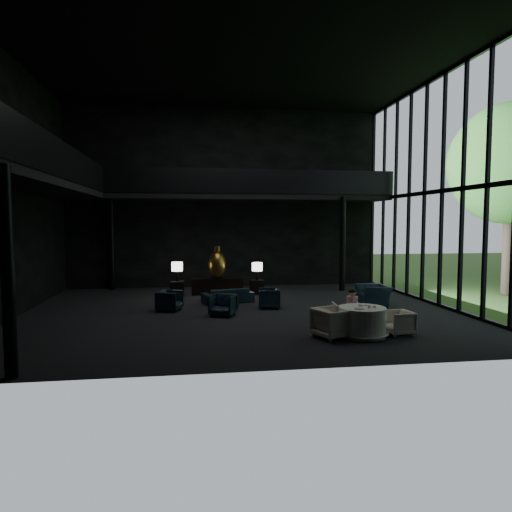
{
  "coord_description": "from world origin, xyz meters",
  "views": [
    {
      "loc": [
        -1.64,
        -14.68,
        2.94
      ],
      "look_at": [
        0.56,
        0.5,
        1.79
      ],
      "focal_mm": 32.0,
      "sensor_mm": 36.0,
      "label": 1
    }
  ],
  "objects": [
    {
      "name": "plate_b",
      "position": [
        2.94,
        -3.43,
        0.76
      ],
      "size": [
        0.27,
        0.27,
        0.01
      ],
      "primitive_type": "cylinder",
      "rotation": [
        0.0,
        0.0,
        -0.39
      ],
      "color": "white",
      "rests_on": "dining_table"
    },
    {
      "name": "lounge_armchair_south",
      "position": [
        -0.64,
        -0.58,
        0.36
      ],
      "size": [
        0.9,
        0.87,
        0.71
      ],
      "primitive_type": "imported",
      "rotation": [
        0.0,
        0.0,
        -0.41
      ],
      "color": "black",
      "rests_on": "floor"
    },
    {
      "name": "dining_table",
      "position": [
        2.73,
        -3.61,
        0.33
      ],
      "size": [
        1.37,
        1.37,
        0.75
      ],
      "color": "white",
      "rests_on": "floor"
    },
    {
      "name": "lounge_armchair_east",
      "position": [
        1.02,
        0.48,
        0.36
      ],
      "size": [
        0.76,
        0.79,
        0.71
      ],
      "primitive_type": "imported",
      "rotation": [
        0.0,
        0.0,
        -1.74
      ],
      "color": "black",
      "rests_on": "floor"
    },
    {
      "name": "railing_left",
      "position": [
        -5.0,
        0.0,
        4.6
      ],
      "size": [
        0.06,
        12.0,
        1.0
      ],
      "primitive_type": "cube",
      "color": "black",
      "rests_on": "mezzanine_left"
    },
    {
      "name": "floor",
      "position": [
        0.0,
        0.0,
        0.0
      ],
      "size": [
        14.0,
        12.0,
        0.02
      ],
      "primitive_type": "cube",
      "color": "black",
      "rests_on": "ground"
    },
    {
      "name": "column_nw",
      "position": [
        -5.0,
        5.7,
        2.0
      ],
      "size": [
        0.24,
        0.24,
        4.0
      ],
      "primitive_type": "cylinder",
      "color": "black",
      "rests_on": "floor"
    },
    {
      "name": "coffee_table",
      "position": [
        -0.5,
        0.71,
        0.19
      ],
      "size": [
        1.07,
        1.07,
        0.39
      ],
      "primitive_type": "cube",
      "rotation": [
        0.0,
        0.0,
        -0.27
      ],
      "color": "black",
      "rests_on": "floor"
    },
    {
      "name": "dining_chair_north",
      "position": [
        2.69,
        -2.57,
        0.37
      ],
      "size": [
        0.79,
        0.75,
        0.73
      ],
      "primitive_type": "imported",
      "rotation": [
        0.0,
        0.0,
        3.02
      ],
      "color": "silver",
      "rests_on": "floor"
    },
    {
      "name": "cereal_bowl",
      "position": [
        2.73,
        -3.48,
        0.79
      ],
      "size": [
        0.15,
        0.15,
        0.07
      ],
      "primitive_type": "ellipsoid",
      "color": "white",
      "rests_on": "dining_table"
    },
    {
      "name": "cream_pot",
      "position": [
        2.83,
        -3.79,
        0.78
      ],
      "size": [
        0.06,
        0.06,
        0.06
      ],
      "primitive_type": "cylinder",
      "rotation": [
        0.0,
        0.0,
        0.23
      ],
      "color": "#99999E",
      "rests_on": "dining_table"
    },
    {
      "name": "table_lamp_left",
      "position": [
        -2.16,
        3.68,
        1.12
      ],
      "size": [
        0.45,
        0.45,
        0.75
      ],
      "color": "black",
      "rests_on": "side_table_left"
    },
    {
      "name": "curtain_wall",
      "position": [
        6.95,
        0.0,
        4.0
      ],
      "size": [
        0.2,
        12.0,
        8.0
      ],
      "primitive_type": null,
      "color": "black",
      "rests_on": "ground"
    },
    {
      "name": "wall_left",
      "position": [
        -7.0,
        0.0,
        4.0
      ],
      "size": [
        0.04,
        12.0,
        8.0
      ],
      "primitive_type": "cube",
      "color": "black",
      "rests_on": "ground"
    },
    {
      "name": "saucer",
      "position": [
        2.95,
        -3.67,
        0.76
      ],
      "size": [
        0.17,
        0.17,
        0.01
      ],
      "primitive_type": "cylinder",
      "rotation": [
        0.0,
        0.0,
        0.22
      ],
      "color": "white",
      "rests_on": "dining_table"
    },
    {
      "name": "lounge_armchair_west",
      "position": [
        -2.33,
        0.47,
        0.35
      ],
      "size": [
        0.83,
        0.86,
        0.71
      ],
      "primitive_type": "imported",
      "rotation": [
        0.0,
        0.0,
        1.23
      ],
      "color": "#162332",
      "rests_on": "floor"
    },
    {
      "name": "railing_back",
      "position": [
        1.0,
        4.0,
        4.6
      ],
      "size": [
        12.0,
        0.06,
        1.0
      ],
      "primitive_type": "cube",
      "color": "black",
      "rests_on": "mezzanine_back"
    },
    {
      "name": "mezzanine_left",
      "position": [
        -6.0,
        0.0,
        4.0
      ],
      "size": [
        2.0,
        12.0,
        0.25
      ],
      "primitive_type": "cube",
      "color": "black",
      "rests_on": "wall_left"
    },
    {
      "name": "sofa",
      "position": [
        -0.3,
        1.72,
        0.32
      ],
      "size": [
        1.69,
        0.88,
        0.64
      ],
      "primitive_type": "imported",
      "rotation": [
        0.0,
        0.0,
        3.41
      ],
      "color": "black",
      "rests_on": "floor"
    },
    {
      "name": "wall_front",
      "position": [
        0.0,
        -6.0,
        4.0
      ],
      "size": [
        14.0,
        0.04,
        8.0
      ],
      "primitive_type": "cube",
      "color": "black",
      "rests_on": "ground"
    },
    {
      "name": "ceiling",
      "position": [
        0.0,
        0.0,
        8.0
      ],
      "size": [
        14.0,
        12.0,
        0.02
      ],
      "primitive_type": "cube",
      "color": "black",
      "rests_on": "ground"
    },
    {
      "name": "window_armchair",
      "position": [
        4.71,
        0.44,
        0.5
      ],
      "size": [
        0.76,
        1.16,
        1.01
      ],
      "primitive_type": "imported",
      "rotation": [
        0.0,
        0.0,
        -1.58
      ],
      "color": "black",
      "rests_on": "floor"
    },
    {
      "name": "wall_back",
      "position": [
        0.0,
        6.0,
        4.0
      ],
      "size": [
        14.0,
        0.04,
        8.0
      ],
      "primitive_type": "cube",
      "color": "black",
      "rests_on": "ground"
    },
    {
      "name": "mezzanine_back",
      "position": [
        1.0,
        5.0,
        4.0
      ],
      "size": [
        12.0,
        2.0,
        0.25
      ],
      "primitive_type": "cube",
      "color": "black",
      "rests_on": "wall_back"
    },
    {
      "name": "column_sw",
      "position": [
        -5.0,
        -5.7,
        2.0
      ],
      "size": [
        0.24,
        0.24,
        4.0
      ],
      "primitive_type": "cylinder",
      "color": "black",
      "rests_on": "floor"
    },
    {
      "name": "coffee_cup",
      "position": [
        3.0,
        -3.74,
        0.79
      ],
      "size": [
        0.11,
        0.11,
        0.06
      ],
      "primitive_type": "cylinder",
      "rotation": [
        0.0,
        0.0,
        -0.41
      ],
      "color": "white",
      "rests_on": "saucer"
    },
    {
      "name": "table_lamp_right",
      "position": [
        1.04,
        3.46,
        1.1
      ],
      "size": [
        0.42,
        0.42,
        0.71
      ],
      "color": "black",
      "rests_on": "side_table_right"
    },
    {
      "name": "plate_a",
      "position": [
        2.55,
        -3.83,
        0.76
      ],
      "size": [
        0.32,
        0.32,
        0.02
      ],
      "primitive_type": "cylinder",
      "rotation": [
        0.0,
        0.0,
        0.43
      ],
      "color": "white",
      "rests_on": "dining_table"
    },
    {
      "name": "console",
      "position": [
        -0.56,
        3.72,
        0.33
      ],
      "size": [
        2.07,
        0.47,
        0.66
      ],
      "primitive_type": "cube",
      "color": "black",
      "rests_on": "floor"
    },
    {
      "name": "dining_chair_east",
      "position": [
        3.73,
        -3.59,
        0.3
      ],
      "size": [
        0.61,
        0.64,
        0.61
      ],
      "primitive_type": "imported",
      "rotation": [
        0.0,
        0.0,
        -1.48
      ],
      "color": "beige",
      "rests_on": "floor"
    },
    {
      "name": "side_table_left",
      "position": [
        -2.16,
        3.54,
        0.29
      ],
      "size": [
        0.54,
        0.54,
        0.59
      ],
      "primitive_type": "cube",
      "color": "black",
      "rests_on": "floor"
    },
    {
      "name": "tree_near",
      "position": [
        11.0,
        2.0,
        5.23
      ],
      "size": [
        4.8,
        4.8,
        7.65
      ],
      "color": "#382D23",
      "rests_on": "garden_ground"
    },
    {
      "name": "column_ne",
      "position": [
        4.8,
        4.0,
        2.0
      ],
      "size": [
        0.24,
        0.24,
        4.0
      ],
      "primitive_type": "cylinder",
      "color": "black",
      "rests_on": "floor"
    },
    {
      "name": "side_table_right",
      "position": [
        1.04,
        3.53,
        0.29
      ],
      "size": [
        0.53,
        0.53,
        0.59
      ],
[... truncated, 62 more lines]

